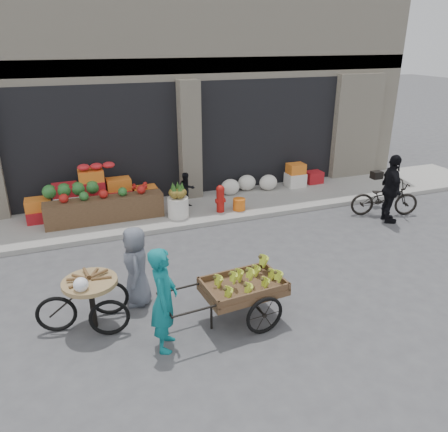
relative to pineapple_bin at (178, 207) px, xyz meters
name	(u,v)px	position (x,y,z in m)	size (l,w,h in m)	color
ground	(269,286)	(0.75, -3.60, -0.37)	(80.00, 80.00, 0.00)	#424244
sidewalk	(201,208)	(0.75, 0.50, -0.31)	(18.00, 2.20, 0.12)	gray
building	(160,69)	(0.75, 4.43, 3.00)	(14.00, 6.45, 7.00)	beige
fruit_display	(102,194)	(-1.73, 0.78, 0.30)	(3.10, 1.12, 1.24)	#A6171D
pineapple_bin	(178,207)	(0.00, 0.00, 0.00)	(0.52, 0.52, 0.50)	silver
fire_hydrant	(220,198)	(1.10, -0.05, 0.13)	(0.22, 0.22, 0.71)	#A5140F
orange_bucket	(239,204)	(1.60, -0.10, -0.10)	(0.32, 0.32, 0.30)	orange
right_bay_goods	(279,179)	(3.36, 1.10, 0.04)	(3.35, 0.60, 0.70)	silver
seated_person	(187,190)	(0.40, 0.60, 0.21)	(0.45, 0.35, 0.93)	black
banana_cart	(241,286)	(-0.17, -4.40, 0.28)	(2.21, 1.05, 0.90)	brown
vendor_woman	(164,299)	(-1.44, -4.60, 0.44)	(0.59, 0.39, 1.62)	#0F6E73
tricycle_cart	(91,296)	(-2.40, -3.71, 0.20)	(1.45, 0.94, 0.95)	#9E7F51
vendor_grey	(136,266)	(-1.61, -3.28, 0.33)	(0.69, 0.45, 1.41)	slate
bicycle	(385,198)	(5.07, -1.47, 0.08)	(0.60, 1.72, 0.90)	black
cyclist	(391,189)	(4.87, -1.87, 0.48)	(1.00, 0.42, 1.71)	black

